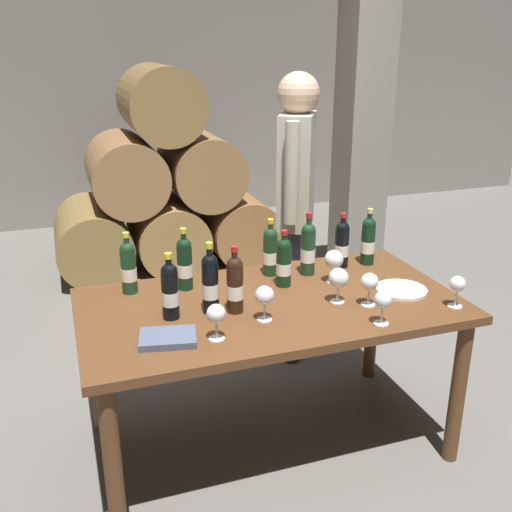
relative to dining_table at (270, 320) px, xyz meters
The scene contains 25 objects.
ground_plane 0.67m from the dining_table, ahead, with size 14.00×14.00×0.00m, color #66635E.
cellar_back_wall 4.26m from the dining_table, 90.00° to the left, with size 10.00×0.24×2.80m, color gray.
barrel_stack 2.60m from the dining_table, 90.00° to the left, with size 1.86×0.90×1.69m.
stone_pillar 2.16m from the dining_table, 50.91° to the left, with size 0.32×0.32×2.60m, color gray.
dining_table is the anchor object (origin of this frame).
wine_bottle_0 0.50m from the dining_table, behind, with size 0.07×0.07×0.29m.
wine_bottle_1 0.74m from the dining_table, 23.99° to the left, with size 0.07×0.07×0.30m.
wine_bottle_2 0.70m from the dining_table, 151.80° to the left, with size 0.07×0.07×0.29m.
wine_bottle_3 0.45m from the dining_table, 41.17° to the left, with size 0.07×0.07×0.32m.
wine_bottle_4 0.48m from the dining_table, 140.30° to the left, with size 0.07×0.07×0.30m.
wine_bottle_5 0.36m from the dining_table, behind, with size 0.07×0.07×0.32m.
wine_bottle_6 0.62m from the dining_table, 30.51° to the left, with size 0.07×0.07×0.29m.
wine_bottle_7 0.29m from the dining_table, 51.54° to the left, with size 0.07×0.07×0.28m.
wine_bottle_8 0.39m from the dining_table, 70.01° to the left, with size 0.07×0.07×0.29m.
wine_bottle_9 0.29m from the dining_table, 166.04° to the right, with size 0.07×0.07×0.30m.
wine_glass_0 0.44m from the dining_table, 17.55° to the left, with size 0.09×0.09×0.16m.
wine_glass_1 0.84m from the dining_table, 22.63° to the right, with size 0.07×0.07×0.15m.
wine_glass_2 0.54m from the dining_table, 44.84° to the right, with size 0.07×0.07×0.15m.
wine_glass_3 0.36m from the dining_table, 19.70° to the right, with size 0.09×0.09×0.16m.
wine_glass_4 0.46m from the dining_table, 140.76° to the right, with size 0.08×0.08×0.15m.
wine_glass_5 0.27m from the dining_table, 117.86° to the right, with size 0.08×0.08×0.15m.
wine_glass_6 0.48m from the dining_table, 23.79° to the right, with size 0.08×0.08×0.15m.
tasting_notebook 0.56m from the dining_table, 156.80° to the right, with size 0.22×0.16×0.03m, color #4C5670.
serving_plate 0.64m from the dining_table, ahead, with size 0.24×0.24×0.01m, color white.
sommelier_presenting 0.94m from the dining_table, 60.19° to the left, with size 0.32×0.44×1.72m.
Camera 1 is at (-0.84, -2.26, 1.87)m, focal length 41.26 mm.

